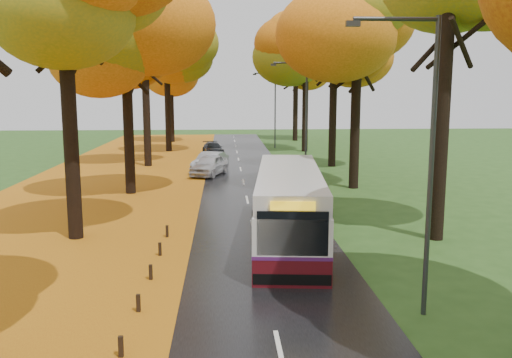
{
  "coord_description": "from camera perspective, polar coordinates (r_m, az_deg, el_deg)",
  "views": [
    {
      "loc": [
        -1.27,
        -5.89,
        6.12
      ],
      "look_at": [
        0.0,
        15.55,
        2.6
      ],
      "focal_mm": 38.0,
      "sensor_mm": 36.0,
      "label": 1
    }
  ],
  "objects": [
    {
      "name": "road",
      "position": [
        31.51,
        -1.01,
        -1.85
      ],
      "size": [
        6.5,
        90.0,
        0.04
      ],
      "primitive_type": "cube",
      "color": "black",
      "rests_on": "ground"
    },
    {
      "name": "centre_line",
      "position": [
        31.5,
        -1.01,
        -1.81
      ],
      "size": [
        0.12,
        90.0,
        0.01
      ],
      "primitive_type": "cube",
      "color": "silver",
      "rests_on": "road"
    },
    {
      "name": "leaf_verge",
      "position": [
        32.42,
        -17.13,
        -1.97
      ],
      "size": [
        12.0,
        90.0,
        0.02
      ],
      "primitive_type": "cube",
      "color": "#95480D",
      "rests_on": "ground"
    },
    {
      "name": "leaf_drift",
      "position": [
        31.53,
        -6.56,
        -1.86
      ],
      "size": [
        0.9,
        90.0,
        0.01
      ],
      "primitive_type": "cube",
      "color": "#B67812",
      "rests_on": "road"
    },
    {
      "name": "trees_left",
      "position": [
        33.65,
        -13.96,
        14.87
      ],
      "size": [
        9.2,
        74.0,
        13.88
      ],
      "color": "black",
      "rests_on": "ground"
    },
    {
      "name": "trees_right",
      "position": [
        34.06,
        11.42,
        15.15
      ],
      "size": [
        9.3,
        74.2,
        13.96
      ],
      "color": "black",
      "rests_on": "ground"
    },
    {
      "name": "streetlamp_near",
      "position": [
        14.9,
        17.15,
        3.48
      ],
      "size": [
        2.45,
        0.18,
        8.0
      ],
      "color": "#333538",
      "rests_on": "ground"
    },
    {
      "name": "streetlamp_mid",
      "position": [
        36.29,
        4.92,
        7.06
      ],
      "size": [
        2.45,
        0.18,
        8.0
      ],
      "color": "#333538",
      "rests_on": "ground"
    },
    {
      "name": "streetlamp_far",
      "position": [
        58.14,
        1.78,
        7.92
      ],
      "size": [
        2.45,
        0.18,
        8.0
      ],
      "color": "#333538",
      "rests_on": "ground"
    },
    {
      "name": "bus",
      "position": [
        22.03,
        3.5,
        -2.66
      ],
      "size": [
        3.6,
        11.2,
        2.9
      ],
      "rotation": [
        0.0,
        0.0,
        -0.1
      ],
      "color": "#4A0B11",
      "rests_on": "road"
    },
    {
      "name": "car_white",
      "position": [
        39.28,
        -4.93,
        1.47
      ],
      "size": [
        3.09,
        4.72,
        1.49
      ],
      "primitive_type": "imported",
      "rotation": [
        0.0,
        0.0,
        -0.33
      ],
      "color": "#B9B8BD",
      "rests_on": "road"
    },
    {
      "name": "car_silver",
      "position": [
        41.26,
        -4.86,
        1.81
      ],
      "size": [
        2.93,
        4.63,
        1.44
      ],
      "primitive_type": "imported",
      "rotation": [
        0.0,
        0.0,
        -0.35
      ],
      "color": "gray",
      "rests_on": "road"
    },
    {
      "name": "car_dark",
      "position": [
        51.78,
        -4.55,
        3.2
      ],
      "size": [
        2.34,
        4.3,
        1.18
      ],
      "primitive_type": "imported",
      "rotation": [
        0.0,
        0.0,
        0.17
      ],
      "color": "black",
      "rests_on": "road"
    }
  ]
}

